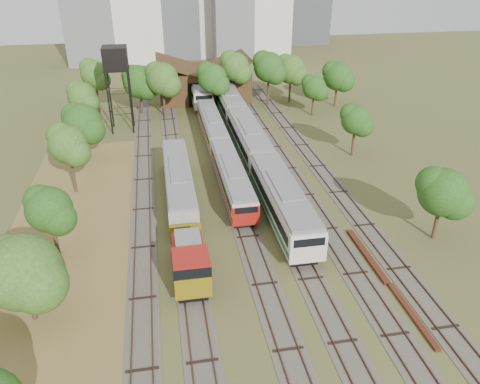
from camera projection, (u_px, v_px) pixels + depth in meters
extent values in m
plane|color=#475123|center=(299.00, 307.00, 36.45)|extent=(240.00, 240.00, 0.00)
cube|color=brown|center=(73.00, 270.00, 40.57)|extent=(14.00, 60.00, 0.04)
cube|color=#4C473D|center=(143.00, 180.00, 56.31)|extent=(2.60, 80.00, 0.06)
cube|color=#472D1E|center=(137.00, 179.00, 56.15)|extent=(0.08, 80.00, 0.14)
cube|color=#472D1E|center=(149.00, 178.00, 56.38)|extent=(0.08, 80.00, 0.14)
cube|color=#4C473D|center=(177.00, 177.00, 56.94)|extent=(2.60, 80.00, 0.06)
cube|color=#472D1E|center=(171.00, 177.00, 56.79)|extent=(0.08, 80.00, 0.14)
cube|color=#472D1E|center=(183.00, 176.00, 57.01)|extent=(0.08, 80.00, 0.14)
cube|color=#4C473D|center=(225.00, 173.00, 57.89)|extent=(2.60, 80.00, 0.06)
cube|color=#472D1E|center=(220.00, 173.00, 57.73)|extent=(0.08, 80.00, 0.14)
cube|color=#472D1E|center=(231.00, 172.00, 57.96)|extent=(0.08, 80.00, 0.14)
cube|color=#4C473D|center=(257.00, 171.00, 58.52)|extent=(2.60, 80.00, 0.06)
cube|color=#472D1E|center=(251.00, 171.00, 58.36)|extent=(0.08, 80.00, 0.14)
cube|color=#472D1E|center=(262.00, 170.00, 58.59)|extent=(0.08, 80.00, 0.14)
cube|color=#4C473D|center=(288.00, 168.00, 59.15)|extent=(2.60, 80.00, 0.06)
cube|color=#472D1E|center=(282.00, 168.00, 58.99)|extent=(0.08, 80.00, 0.14)
cube|color=#472D1E|center=(293.00, 167.00, 59.22)|extent=(0.08, 80.00, 0.14)
cube|color=#4C473D|center=(318.00, 166.00, 59.78)|extent=(2.60, 80.00, 0.06)
cube|color=#472D1E|center=(313.00, 166.00, 59.62)|extent=(0.08, 80.00, 0.14)
cube|color=#472D1E|center=(323.00, 165.00, 59.85)|extent=(0.08, 80.00, 0.14)
cube|color=black|center=(232.00, 189.00, 53.32)|extent=(2.03, 15.64, 0.74)
cube|color=beige|center=(232.00, 177.00, 52.61)|extent=(2.67, 17.00, 2.30)
cube|color=black|center=(232.00, 175.00, 52.49)|extent=(2.73, 15.64, 0.78)
cube|color=slate|center=(232.00, 167.00, 52.00)|extent=(2.46, 16.66, 0.33)
cube|color=maroon|center=(232.00, 182.00, 52.91)|extent=(2.73, 16.66, 0.41)
cube|color=maroon|center=(246.00, 216.00, 45.31)|extent=(2.71, 0.25, 2.07)
cube|color=black|center=(212.00, 135.00, 68.56)|extent=(2.03, 15.64, 0.74)
cube|color=beige|center=(212.00, 126.00, 67.85)|extent=(2.67, 17.00, 2.30)
cube|color=black|center=(212.00, 124.00, 67.72)|extent=(2.73, 15.64, 0.78)
cube|color=slate|center=(212.00, 117.00, 67.24)|extent=(2.46, 16.66, 0.33)
cube|color=maroon|center=(212.00, 130.00, 68.15)|extent=(2.73, 16.66, 0.41)
cube|color=black|center=(282.00, 217.00, 47.69)|extent=(2.46, 15.64, 0.90)
cube|color=beige|center=(283.00, 201.00, 46.83)|extent=(3.25, 17.00, 2.80)
cube|color=black|center=(283.00, 198.00, 46.68)|extent=(3.31, 15.64, 0.95)
cube|color=slate|center=(283.00, 187.00, 46.09)|extent=(2.99, 16.66, 0.40)
cube|color=#196535|center=(282.00, 208.00, 47.20)|extent=(3.31, 16.66, 0.50)
cube|color=beige|center=(308.00, 250.00, 39.54)|extent=(3.29, 0.25, 2.52)
cube|color=black|center=(249.00, 152.00, 62.93)|extent=(2.46, 15.64, 0.90)
cube|color=beige|center=(249.00, 139.00, 62.07)|extent=(3.25, 17.00, 2.80)
cube|color=black|center=(249.00, 136.00, 61.91)|extent=(3.31, 15.64, 0.95)
cube|color=slate|center=(249.00, 127.00, 61.33)|extent=(2.99, 16.66, 0.40)
cube|color=#196535|center=(249.00, 144.00, 62.44)|extent=(3.31, 16.66, 0.50)
cube|color=black|center=(228.00, 112.00, 78.17)|extent=(2.46, 15.64, 0.90)
cube|color=beige|center=(228.00, 101.00, 77.31)|extent=(3.25, 17.00, 2.80)
cube|color=black|center=(228.00, 99.00, 77.15)|extent=(3.31, 15.64, 0.95)
cube|color=slate|center=(228.00, 91.00, 76.56)|extent=(2.99, 16.66, 0.40)
cube|color=#196535|center=(228.00, 105.00, 77.67)|extent=(3.31, 16.66, 0.50)
cube|color=black|center=(200.00, 99.00, 84.63)|extent=(2.46, 14.72, 0.89)
cube|color=beige|center=(199.00, 89.00, 83.78)|extent=(3.24, 16.00, 2.79)
cube|color=black|center=(199.00, 87.00, 83.62)|extent=(3.30, 14.72, 0.95)
cube|color=slate|center=(199.00, 80.00, 83.03)|extent=(2.98, 15.68, 0.40)
cube|color=#196535|center=(199.00, 93.00, 84.14)|extent=(3.30, 15.68, 0.50)
cube|color=beige|center=(204.00, 103.00, 76.92)|extent=(3.28, 0.25, 2.51)
cube|color=black|center=(190.00, 270.00, 39.83)|extent=(2.33, 7.20, 0.95)
cube|color=maroon|center=(188.00, 253.00, 39.94)|extent=(2.65, 4.40, 1.59)
cube|color=maroon|center=(192.00, 271.00, 36.68)|extent=(2.86, 2.75, 2.86)
cube|color=black|center=(191.00, 263.00, 36.36)|extent=(2.91, 2.80, 0.95)
cube|color=gold|center=(194.00, 288.00, 35.83)|extent=(2.86, 0.20, 1.90)
cube|color=gold|center=(186.00, 233.00, 42.71)|extent=(2.86, 0.20, 1.90)
cube|color=slate|center=(188.00, 241.00, 38.43)|extent=(2.12, 3.60, 0.21)
cube|color=black|center=(179.00, 195.00, 52.06)|extent=(2.17, 16.56, 0.79)
cube|color=gray|center=(178.00, 182.00, 51.30)|extent=(2.86, 18.00, 2.47)
cube|color=black|center=(178.00, 179.00, 51.17)|extent=(2.92, 16.56, 0.84)
cube|color=slate|center=(178.00, 170.00, 50.65)|extent=(2.63, 17.64, 0.36)
cylinder|color=black|center=(109.00, 104.00, 68.01)|extent=(0.23, 0.23, 9.14)
cylinder|color=black|center=(131.00, 103.00, 68.50)|extent=(0.23, 0.23, 9.14)
cylinder|color=black|center=(110.00, 98.00, 70.70)|extent=(0.23, 0.23, 9.14)
cylinder|color=black|center=(131.00, 97.00, 71.18)|extent=(0.23, 0.23, 9.14)
cube|color=black|center=(116.00, 69.00, 67.42)|extent=(3.60, 3.60, 0.20)
cube|color=black|center=(115.00, 58.00, 66.66)|extent=(3.43, 3.43, 3.09)
cube|color=#502317|center=(367.00, 255.00, 42.34)|extent=(0.55, 8.25, 0.28)
cube|color=#502317|center=(412.00, 315.00, 35.54)|extent=(0.46, 7.30, 0.24)
cube|color=#372414|center=(203.00, 83.00, 85.51)|extent=(16.00, 11.00, 5.50)
cube|color=#372414|center=(180.00, 66.00, 83.32)|extent=(8.45, 11.55, 2.96)
cube|color=#372414|center=(225.00, 64.00, 84.58)|extent=(8.45, 11.55, 2.96)
cube|color=black|center=(207.00, 94.00, 81.02)|extent=(6.40, 0.15, 4.12)
cylinder|color=#382616|center=(31.00, 301.00, 34.52)|extent=(0.36, 0.36, 3.45)
sphere|color=#164813|center=(23.00, 272.00, 33.28)|extent=(5.57, 5.57, 5.57)
cylinder|color=#382616|center=(55.00, 237.00, 41.89)|extent=(0.36, 0.36, 3.69)
sphere|color=#164813|center=(49.00, 209.00, 40.56)|extent=(4.05, 4.05, 4.05)
cylinder|color=#382616|center=(73.00, 174.00, 52.52)|extent=(0.36, 0.36, 4.59)
sphere|color=#164813|center=(68.00, 144.00, 50.87)|extent=(4.20, 4.20, 4.20)
cylinder|color=#382616|center=(86.00, 146.00, 60.63)|extent=(0.36, 0.36, 4.01)
sphere|color=#164813|center=(82.00, 123.00, 59.19)|extent=(4.91, 4.91, 4.91)
cylinder|color=#382616|center=(86.00, 119.00, 69.63)|extent=(0.36, 0.36, 4.37)
sphere|color=#164813|center=(82.00, 96.00, 68.06)|extent=(4.20, 4.20, 4.20)
cylinder|color=#382616|center=(98.00, 97.00, 78.24)|extent=(0.36, 0.36, 5.08)
sphere|color=#164813|center=(94.00, 74.00, 76.41)|extent=(4.44, 4.44, 4.44)
cylinder|color=#382616|center=(141.00, 101.00, 77.60)|extent=(0.36, 0.36, 4.23)
sphere|color=#164813|center=(139.00, 82.00, 76.08)|extent=(5.39, 5.39, 5.39)
cylinder|color=#382616|center=(164.00, 102.00, 76.09)|extent=(0.36, 0.36, 4.91)
sphere|color=#164813|center=(162.00, 79.00, 74.33)|extent=(5.12, 5.12, 5.12)
cylinder|color=#382616|center=(213.00, 102.00, 76.40)|extent=(0.36, 0.36, 4.91)
sphere|color=#164813|center=(212.00, 78.00, 74.64)|extent=(4.68, 4.68, 4.68)
cylinder|color=#382616|center=(235.00, 91.00, 80.73)|extent=(0.36, 0.36, 5.48)
sphere|color=#164813|center=(235.00, 67.00, 78.76)|extent=(4.74, 4.74, 4.74)
cylinder|color=#382616|center=(268.00, 90.00, 81.89)|extent=(0.36, 0.36, 5.19)
sphere|color=#164813|center=(269.00, 67.00, 80.02)|extent=(5.13, 5.13, 5.13)
cylinder|color=#382616|center=(290.00, 89.00, 83.51)|extent=(0.36, 0.36, 4.59)
sphere|color=#164813|center=(291.00, 69.00, 81.86)|extent=(5.04, 5.04, 5.04)
cylinder|color=#382616|center=(336.00, 94.00, 81.41)|extent=(0.36, 0.36, 4.15)
sphere|color=#164813|center=(338.00, 76.00, 79.92)|extent=(4.88, 4.88, 4.88)
cylinder|color=#382616|center=(437.00, 221.00, 44.15)|extent=(0.36, 0.36, 3.94)
sphere|color=#164813|center=(443.00, 192.00, 42.73)|extent=(4.55, 4.55, 4.55)
cylinder|color=#382616|center=(353.00, 141.00, 62.09)|extent=(0.36, 0.36, 3.92)
sphere|color=#164813|center=(356.00, 120.00, 60.68)|extent=(3.86, 3.86, 3.86)
cylinder|color=#382616|center=(313.00, 104.00, 77.09)|extent=(0.36, 0.36, 3.67)
sphere|color=#164813|center=(314.00, 87.00, 75.77)|extent=(3.84, 3.84, 3.84)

